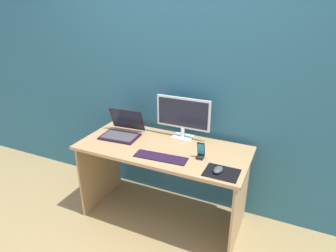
{
  "coord_description": "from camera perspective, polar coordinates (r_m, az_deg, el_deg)",
  "views": [
    {
      "loc": [
        0.97,
        -2.01,
        1.87
      ],
      "look_at": [
        0.06,
        -0.02,
        0.95
      ],
      "focal_mm": 31.27,
      "sensor_mm": 36.0,
      "label": 1
    }
  ],
  "objects": [
    {
      "name": "monitor",
      "position": [
        2.59,
        2.93,
        1.99
      ],
      "size": [
        0.5,
        0.14,
        0.38
      ],
      "color": "white",
      "rests_on": "desk"
    },
    {
      "name": "keyboard_external",
      "position": [
        2.33,
        -1.44,
        -6.11
      ],
      "size": [
        0.43,
        0.15,
        0.01
      ],
      "primitive_type": "cube",
      "rotation": [
        0.0,
        0.0,
        0.07
      ],
      "color": "#281732",
      "rests_on": "desk"
    },
    {
      "name": "phone_in_dock",
      "position": [
        2.32,
        6.37,
        -5.21
      ],
      "size": [
        0.06,
        0.06,
        0.14
      ],
      "color": "black",
      "rests_on": "desk"
    },
    {
      "name": "laptop",
      "position": [
        2.73,
        -8.91,
        -0.89
      ],
      "size": [
        0.36,
        0.33,
        0.23
      ],
      "color": "black",
      "rests_on": "desk"
    },
    {
      "name": "wall_back",
      "position": [
        2.67,
        2.69,
        9.38
      ],
      "size": [
        6.0,
        0.04,
        2.5
      ],
      "primitive_type": "cube",
      "color": "#2D6780",
      "rests_on": "ground_plane"
    },
    {
      "name": "desk",
      "position": [
        2.58,
        -0.96,
        -7.05
      ],
      "size": [
        1.46,
        0.66,
        0.74
      ],
      "color": "tan",
      "rests_on": "ground_plane"
    },
    {
      "name": "mousepad",
      "position": [
        2.18,
        10.4,
        -8.93
      ],
      "size": [
        0.25,
        0.2,
        0.0
      ],
      "primitive_type": "cube",
      "color": "black",
      "rests_on": "desk"
    },
    {
      "name": "mouse",
      "position": [
        2.17,
        9.74,
        -8.42
      ],
      "size": [
        0.08,
        0.11,
        0.04
      ],
      "primitive_type": "ellipsoid",
      "rotation": [
        0.0,
        0.0,
        -0.16
      ],
      "color": "#404D4E",
      "rests_on": "mousepad"
    },
    {
      "name": "ground_plane",
      "position": [
        2.91,
        -0.88,
        -17.11
      ],
      "size": [
        8.0,
        8.0,
        0.0
      ],
      "primitive_type": "plane",
      "color": "#A08857"
    }
  ]
}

